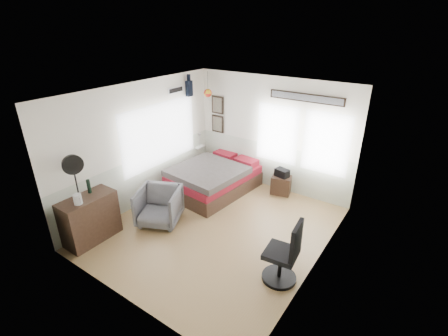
{
  "coord_description": "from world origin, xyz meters",
  "views": [
    {
      "loc": [
        3.2,
        -4.39,
        3.82
      ],
      "look_at": [
        -0.1,
        0.4,
        1.15
      ],
      "focal_mm": 26.0,
      "sensor_mm": 36.0,
      "label": 1
    }
  ],
  "objects_px": {
    "armchair": "(159,206)",
    "nightstand": "(281,185)",
    "task_chair": "(285,258)",
    "dresser": "(90,219)",
    "bed": "(214,179)"
  },
  "relations": [
    {
      "from": "armchair",
      "to": "task_chair",
      "type": "bearing_deg",
      "value": -26.17
    },
    {
      "from": "armchair",
      "to": "dresser",
      "type": "bearing_deg",
      "value": -144.55
    },
    {
      "from": "bed",
      "to": "nightstand",
      "type": "xyz_separation_m",
      "value": [
        1.4,
        0.81,
        -0.1
      ]
    },
    {
      "from": "armchair",
      "to": "nightstand",
      "type": "relative_size",
      "value": 1.87
    },
    {
      "from": "task_chair",
      "to": "bed",
      "type": "bearing_deg",
      "value": 139.94
    },
    {
      "from": "dresser",
      "to": "armchair",
      "type": "relative_size",
      "value": 1.2
    },
    {
      "from": "armchair",
      "to": "task_chair",
      "type": "relative_size",
      "value": 0.75
    },
    {
      "from": "nightstand",
      "to": "task_chair",
      "type": "distance_m",
      "value": 2.92
    },
    {
      "from": "dresser",
      "to": "task_chair",
      "type": "xyz_separation_m",
      "value": [
        3.45,
        1.06,
        0.0
      ]
    },
    {
      "from": "dresser",
      "to": "nightstand",
      "type": "bearing_deg",
      "value": 59.43
    },
    {
      "from": "nightstand",
      "to": "task_chair",
      "type": "xyz_separation_m",
      "value": [
        1.28,
        -2.61,
        0.23
      ]
    },
    {
      "from": "armchair",
      "to": "task_chair",
      "type": "height_order",
      "value": "task_chair"
    },
    {
      "from": "nightstand",
      "to": "task_chair",
      "type": "relative_size",
      "value": 0.4
    },
    {
      "from": "nightstand",
      "to": "dresser",
      "type": "bearing_deg",
      "value": -134.37
    },
    {
      "from": "bed",
      "to": "armchair",
      "type": "relative_size",
      "value": 2.64
    }
  ]
}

